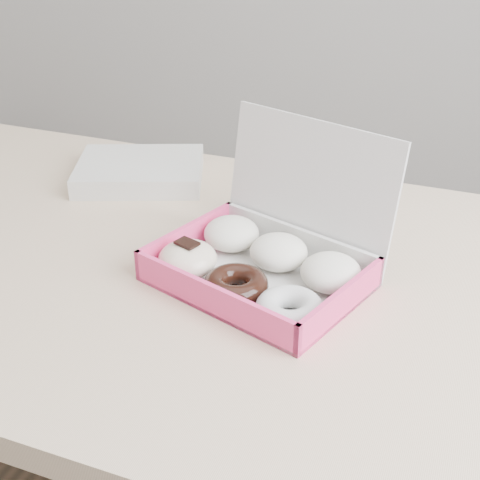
% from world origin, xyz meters
% --- Properties ---
extents(table, '(1.20, 0.80, 0.75)m').
position_xyz_m(table, '(0.00, 0.00, 0.67)').
color(table, tan).
rests_on(table, ground).
extents(donut_box, '(0.34, 0.32, 0.21)m').
position_xyz_m(donut_box, '(0.22, -0.01, 0.78)').
color(donut_box, silver).
rests_on(donut_box, table).
extents(newspapers, '(0.28, 0.26, 0.04)m').
position_xyz_m(newspapers, '(-0.11, 0.23, 0.77)').
color(newspapers, silver).
rests_on(newspapers, table).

